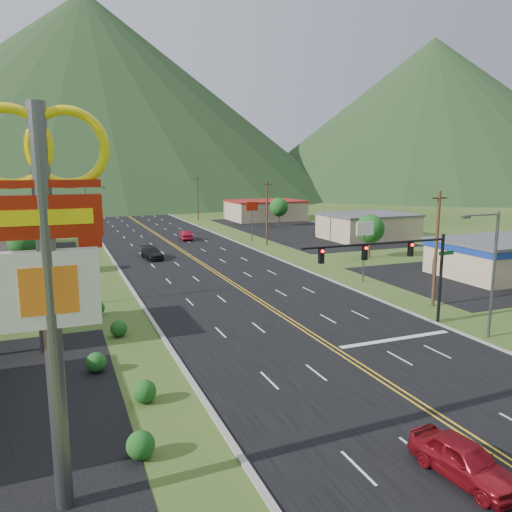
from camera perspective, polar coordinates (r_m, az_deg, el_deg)
name	(u,v)px	position (r m, az deg, el deg)	size (l,w,h in m)	color
ground	(472,439)	(25.64, 23.49, -18.61)	(500.00, 500.00, 0.00)	#294117
road	(472,439)	(25.64, 23.49, -18.61)	(20.00, 460.00, 0.04)	black
curb_west	(263,493)	(20.56, 0.83, -25.49)	(0.30, 460.00, 0.14)	gray
pylon_sign	(46,250)	(17.61, -22.83, 0.59)	(4.32, 0.60, 14.00)	#59595E
traffic_signal	(399,259)	(37.98, 16.01, -0.35)	(13.10, 0.43, 7.00)	black
streetlight_east	(491,266)	(38.28, 25.25, -1.08)	(3.28, 0.25, 9.00)	#59595E
streetlight_west	(88,210)	(85.82, -18.61, 5.06)	(3.28, 0.25, 9.00)	#59595E
building_east_near	(508,255)	(62.46, 26.83, 0.09)	(15.40, 10.40, 4.10)	tan
building_east_mid	(368,226)	(86.13, 12.66, 3.33)	(14.40, 11.40, 4.30)	tan
building_east_far	(265,210)	(114.88, 1.04, 5.27)	(16.40, 12.40, 4.50)	tan
pole_sign_west_a	(91,247)	(46.00, -18.37, 0.95)	(2.00, 0.18, 6.40)	#59595E
pole_sign_west_b	(79,222)	(67.81, -19.61, 3.68)	(2.00, 0.18, 6.40)	#59595E
pole_sign_east_a	(365,235)	(53.01, 12.32, 2.39)	(2.00, 0.18, 6.40)	#59595E
pole_sign_east_b	(252,210)	(81.31, -0.46, 5.24)	(2.00, 0.18, 6.40)	#59595E
tree_west_a	(25,241)	(61.03, -24.87, 1.57)	(3.84, 3.84, 5.82)	#382314
tree_east_a	(370,229)	(68.03, 12.90, 3.04)	(3.84, 3.84, 5.82)	#382314
tree_east_b	(279,207)	(102.99, 2.63, 5.61)	(3.84, 3.84, 5.82)	#382314
utility_pole_a	(436,248)	(45.51, 19.91, 0.86)	(1.60, 0.28, 10.00)	#382314
utility_pole_b	(267,212)	(76.89, 1.26, 5.01)	(1.60, 0.28, 10.00)	#382314
utility_pole_c	(198,198)	(114.65, -6.68, 6.63)	(1.60, 0.28, 10.00)	#382314
utility_pole_d	(162,190)	(153.55, -10.66, 7.40)	(1.60, 0.28, 10.00)	#382314
mountain_n	(89,96)	(237.96, -18.55, 16.99)	(220.00, 220.00, 85.00)	#1D3819
mountain_ne	(430,117)	(253.56, 19.32, 14.78)	(180.00, 180.00, 70.00)	#1D3819
car_red_near	(464,461)	(22.36, 22.70, -20.77)	(1.83, 4.55, 1.55)	maroon
car_dark_mid	(152,254)	(67.11, -11.79, 0.28)	(2.10, 5.16, 1.50)	black
car_red_far	(186,236)	(83.66, -8.01, 2.33)	(1.64, 4.71, 1.55)	maroon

